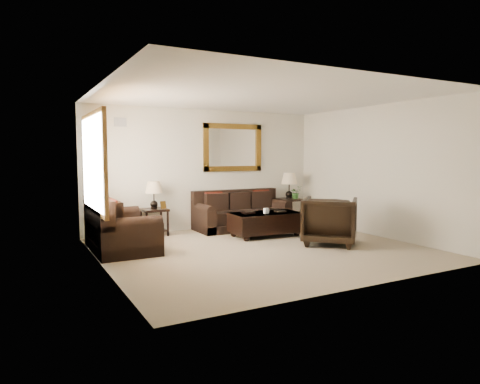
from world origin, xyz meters
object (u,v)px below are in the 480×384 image
loveseat (118,230)px  armchair (330,218)px  end_table_right (289,191)px  sofa (241,215)px  coffee_table (265,222)px  end_table_left (154,200)px

loveseat → armchair: size_ratio=1.73×
end_table_right → armchair: (-0.74, -2.40, -0.31)m
loveseat → sofa: bearing=-72.6°
coffee_table → sofa: bearing=93.6°
coffee_table → armchair: bearing=-59.0°
loveseat → end_table_left: size_ratio=1.50×
sofa → loveseat: bearing=-162.6°
loveseat → coffee_table: (2.98, -0.12, -0.05)m
armchair → end_table_left: bearing=2.6°
end_table_left → end_table_right: end_table_right is taller
coffee_table → loveseat: bearing=-179.1°
end_table_right → coffee_table: 1.88m
end_table_left → armchair: 3.60m
loveseat → end_table_right: 4.51m
sofa → coffee_table: sofa is taller
end_table_right → coffee_table: end_table_right is taller
end_table_left → coffee_table: size_ratio=0.76×
end_table_left → coffee_table: bearing=-30.6°
sofa → loveseat: (-2.97, -0.93, 0.04)m
sofa → loveseat: loveseat is taller
armchair → coffee_table: bearing=-17.3°
end_table_left → end_table_right: 3.39m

